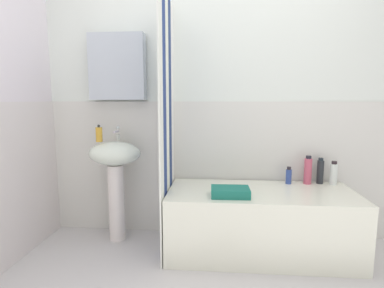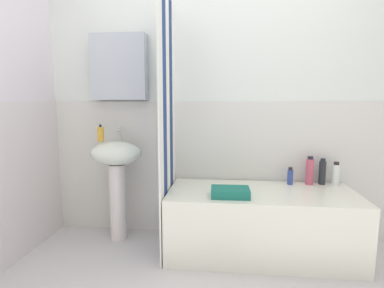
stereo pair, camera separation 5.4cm
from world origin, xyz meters
name	(u,v)px [view 1 (the left image)]	position (x,y,z in m)	size (l,w,h in m)	color
wall_back_tiled	(216,108)	(-0.05, 1.26, 1.14)	(3.60, 0.18, 2.40)	white
sink	(115,169)	(-0.90, 1.03, 0.63)	(0.44, 0.34, 0.86)	white
faucet	(117,134)	(-0.90, 1.11, 0.93)	(0.03, 0.12, 0.12)	silver
soap_dispenser	(99,134)	(-1.03, 1.02, 0.93)	(0.05, 0.05, 0.15)	gold
bathtub	(260,222)	(0.31, 0.90, 0.25)	(1.45, 0.65, 0.51)	white
shower_curtain	(167,128)	(-0.43, 0.90, 1.00)	(0.01, 0.65, 2.00)	white
conditioner_bottle	(334,174)	(0.93, 1.13, 0.60)	(0.06, 0.06, 0.20)	white
lotion_bottle	(320,171)	(0.83, 1.16, 0.61)	(0.06, 0.06, 0.22)	#25292E
body_wash_bottle	(308,170)	(0.73, 1.14, 0.62)	(0.06, 0.06, 0.24)	#CB526B
shampoo_bottle	(289,176)	(0.57, 1.13, 0.58)	(0.05, 0.05, 0.15)	#334A99
towel_folded	(230,192)	(0.06, 0.74, 0.54)	(0.28, 0.18, 0.06)	#1D6E5E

